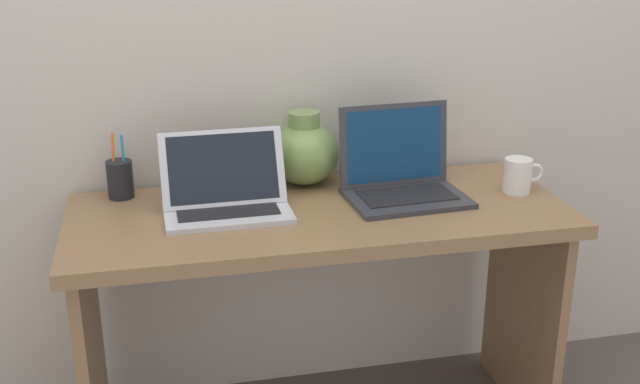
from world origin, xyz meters
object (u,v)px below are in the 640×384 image
at_px(green_vase, 304,152).
at_px(pen_cup, 120,179).
at_px(coffee_mug, 518,175).
at_px(laptop_left, 225,191).
at_px(laptop_right, 400,172).

relative_size(green_vase, pen_cup, 1.17).
distance_m(green_vase, coffee_mug, 0.64).
bearing_deg(coffee_mug, laptop_left, 177.59).
relative_size(green_vase, coffee_mug, 1.84).
bearing_deg(laptop_right, pen_cup, 169.13).
relative_size(laptop_left, green_vase, 1.55).
bearing_deg(green_vase, laptop_right, -31.80).
bearing_deg(green_vase, pen_cup, -179.55).
height_order(green_vase, coffee_mug, green_vase).
bearing_deg(pen_cup, laptop_right, -10.87).
xyz_separation_m(green_vase, pen_cup, (-0.54, -0.00, -0.04)).
distance_m(laptop_right, green_vase, 0.30).
bearing_deg(laptop_left, pen_cup, 148.85).
height_order(laptop_right, green_vase, laptop_right).
relative_size(laptop_left, laptop_right, 0.99).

